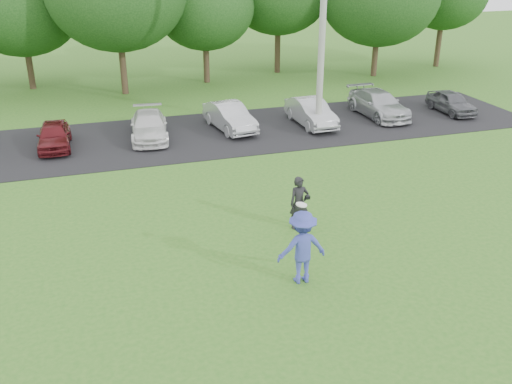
% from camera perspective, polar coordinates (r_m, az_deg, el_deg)
% --- Properties ---
extents(ground, '(100.00, 100.00, 0.00)m').
position_cam_1_polar(ground, '(13.93, 4.38, -10.49)').
color(ground, '#2E671D').
rests_on(ground, ground).
extents(parking_lot, '(32.00, 6.50, 0.03)m').
position_cam_1_polar(parking_lot, '(25.29, -6.49, 5.63)').
color(parking_lot, black).
rests_on(parking_lot, ground).
extents(utility_pole, '(0.28, 0.28, 10.34)m').
position_cam_1_polar(utility_pole, '(24.76, 6.73, 17.47)').
color(utility_pole, '#989893').
rests_on(utility_pole, ground).
extents(frisbee_player, '(1.26, 0.75, 2.18)m').
position_cam_1_polar(frisbee_player, '(14.08, 4.63, -5.52)').
color(frisbee_player, '#3A43A4').
rests_on(frisbee_player, ground).
extents(camera_bystander, '(0.59, 0.42, 1.62)m').
position_cam_1_polar(camera_bystander, '(16.73, 4.34, -1.11)').
color(camera_bystander, black).
rests_on(camera_bystander, ground).
extents(parked_cars, '(27.61, 4.48, 1.22)m').
position_cam_1_polar(parked_cars, '(25.12, -7.01, 6.89)').
color(parked_cars, silver).
rests_on(parked_cars, parking_lot).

